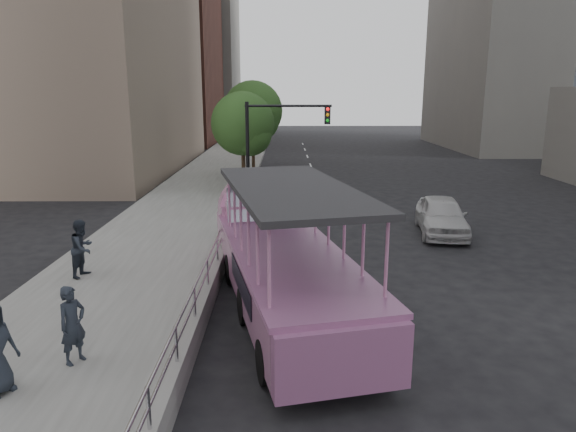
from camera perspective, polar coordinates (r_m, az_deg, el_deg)
name	(u,v)px	position (r m, az deg, el deg)	size (l,w,h in m)	color
ground	(325,307)	(13.98, 4.16, -10.08)	(160.00, 160.00, 0.00)	black
sidewalk	(182,216)	(23.87, -11.65, 0.03)	(5.50, 80.00, 0.30)	#9A9A95
kerb_wall	(218,266)	(15.76, -7.83, -5.53)	(0.24, 30.00, 0.36)	#969691
guardrail	(217,245)	(15.56, -7.91, -3.22)	(0.07, 22.00, 0.71)	silver
duck_boat	(279,256)	(13.92, -0.97, -4.50)	(4.70, 10.70, 3.46)	black
car	(441,215)	(21.73, 16.69, 0.06)	(1.79, 4.44, 1.51)	silver
pedestrian_near	(73,325)	(11.24, -22.82, -11.08)	(0.59, 0.39, 1.61)	#222832
pedestrian_mid	(83,248)	(16.25, -21.87, -3.32)	(0.83, 0.65, 1.71)	#222832
parking_sign	(233,202)	(19.22, -6.10, 1.59)	(0.11, 0.58, 2.60)	black
traffic_signal	(272,137)	(25.36, -1.81, 8.74)	(4.20, 0.32, 5.20)	black
street_tree_near	(244,126)	(28.84, -4.87, 9.91)	(3.52, 3.52, 5.72)	#3C271B
street_tree_far	(254,113)	(34.78, -3.79, 11.32)	(3.97, 3.97, 6.45)	#3C271B
midrise_brick	(133,25)	(63.52, -16.83, 19.61)	(18.00, 16.00, 26.00)	brown
midrise_stone_b	(181,62)	(78.34, -11.85, 16.40)	(16.00, 14.00, 20.00)	slate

